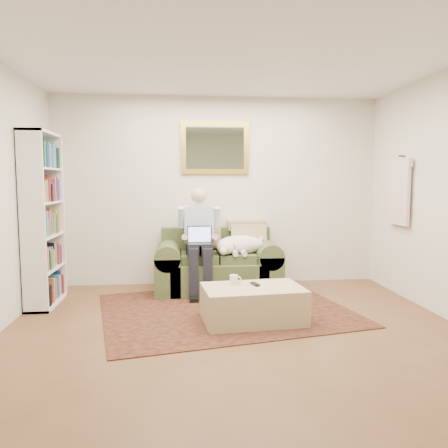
{
  "coord_description": "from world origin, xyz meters",
  "views": [
    {
      "loc": [
        -0.5,
        -3.6,
        1.45
      ],
      "look_at": [
        -0.02,
        1.37,
        0.95
      ],
      "focal_mm": 35.0,
      "sensor_mm": 36.0,
      "label": 1
    }
  ],
  "objects": [
    {
      "name": "room_shell",
      "position": [
        0.0,
        0.35,
        1.3
      ],
      "size": [
        4.51,
        5.0,
        2.61
      ],
      "color": "brown",
      "rests_on": "ground"
    },
    {
      "name": "rug",
      "position": [
        -0.03,
        1.16,
        0.01
      ],
      "size": [
        3.03,
        2.62,
        0.01
      ],
      "primitive_type": "cube",
      "rotation": [
        0.0,
        0.0,
        0.21
      ],
      "color": "black",
      "rests_on": "room_shell"
    },
    {
      "name": "sofa",
      "position": [
        -0.04,
        2.06,
        0.28
      ],
      "size": [
        1.61,
        0.82,
        0.97
      ],
      "color": "#515F32",
      "rests_on": "room_shell"
    },
    {
      "name": "seated_man",
      "position": [
        -0.28,
        1.91,
        0.68
      ],
      "size": [
        0.53,
        0.76,
        1.36
      ],
      "primitive_type": null,
      "color": "#8C9AD8",
      "rests_on": "sofa"
    },
    {
      "name": "laptop",
      "position": [
        -0.28,
        1.85,
        0.71
      ],
      "size": [
        0.31,
        0.25,
        0.23
      ],
      "color": "black",
      "rests_on": "seated_man"
    },
    {
      "name": "sleeping_dog",
      "position": [
        0.25,
        1.98,
        0.62
      ],
      "size": [
        0.66,
        0.42,
        0.25
      ],
      "primitive_type": null,
      "color": "white",
      "rests_on": "sofa"
    },
    {
      "name": "ottoman",
      "position": [
        0.22,
        0.72,
        0.18
      ],
      "size": [
        1.07,
        0.74,
        0.37
      ],
      "primitive_type": "cube",
      "rotation": [
        0.0,
        0.0,
        0.1
      ],
      "color": "#D0B78B",
      "rests_on": "room_shell"
    },
    {
      "name": "coffee_mug",
      "position": [
        0.03,
        0.84,
        0.42
      ],
      "size": [
        0.08,
        0.08,
        0.1
      ],
      "primitive_type": "cylinder",
      "color": "white",
      "rests_on": "ottoman"
    },
    {
      "name": "tv_remote",
      "position": [
        0.25,
        0.8,
        0.38
      ],
      "size": [
        0.08,
        0.16,
        0.02
      ],
      "primitive_type": "cube",
      "rotation": [
        0.0,
        0.0,
        0.25
      ],
      "color": "black",
      "rests_on": "ottoman"
    },
    {
      "name": "bookshelf",
      "position": [
        -2.1,
        1.6,
        1.0
      ],
      "size": [
        0.28,
        0.8,
        2.0
      ],
      "primitive_type": null,
      "color": "white",
      "rests_on": "room_shell"
    },
    {
      "name": "wall_mirror",
      "position": [
        -0.04,
        2.47,
        1.9
      ],
      "size": [
        0.94,
        0.04,
        0.72
      ],
      "color": "gold",
      "rests_on": "room_shell"
    },
    {
      "name": "hanging_shirt",
      "position": [
        2.19,
        1.6,
        1.35
      ],
      "size": [
        0.06,
        0.52,
        0.9
      ],
      "primitive_type": null,
      "color": "#F9CED1",
      "rests_on": "room_shell"
    }
  ]
}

